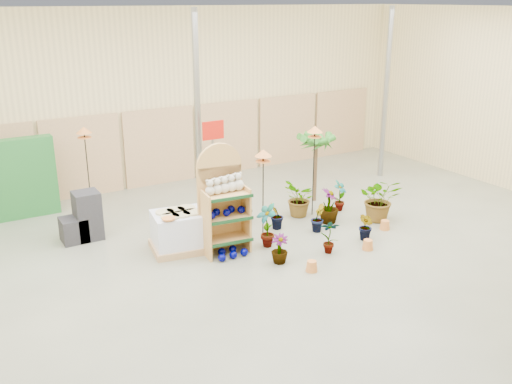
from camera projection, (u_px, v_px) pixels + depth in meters
room at (258, 141)px, 10.37m from camera, size 15.20×12.10×4.70m
display_shelf at (222, 203)px, 10.86m from camera, size 0.94×0.65×2.13m
teddy_bears at (226, 185)px, 10.68m from camera, size 0.79×0.22×0.35m
gazing_balls_shelf at (225, 212)px, 10.80m from camera, size 0.78×0.27×0.15m
gazing_balls_floor at (231, 253)px, 10.84m from camera, size 0.63×0.39×0.15m
pallet_stack at (179, 231)px, 11.05m from camera, size 1.21×1.06×0.80m
charcoal_planters at (83, 220)px, 11.53m from camera, size 0.80×0.50×1.00m
trellis_stock at (9, 180)px, 12.46m from camera, size 2.00×0.30×1.80m
offer_sign at (213, 150)px, 12.31m from camera, size 0.50×0.08×2.20m
bird_table_front at (263, 156)px, 11.22m from camera, size 0.34×0.34×1.86m
bird_table_right at (315, 132)px, 12.37m from camera, size 0.34×0.34×2.05m
bird_table_back at (84, 133)px, 12.42m from camera, size 0.34×0.34×2.03m
palm at (316, 140)px, 13.41m from camera, size 0.70×0.70×1.76m
potted_plant_0 at (267, 225)px, 11.19m from camera, size 0.34×0.48×0.89m
potted_plant_1 at (318, 218)px, 11.97m from camera, size 0.42×0.41×0.60m
potted_plant_3 at (329, 206)px, 12.40m from camera, size 0.61×0.61×0.77m
potted_plant_4 at (340, 196)px, 13.11m from camera, size 0.45×0.39×0.73m
potted_plant_5 at (276, 216)px, 12.06m from camera, size 0.44×0.42×0.62m
potted_plant_6 at (300, 199)px, 12.74m from camera, size 0.90×0.95×0.84m
potted_plant_7 at (279, 249)px, 10.54m from camera, size 0.43×0.43×0.56m
potted_plant_8 at (330, 236)px, 10.93m from camera, size 0.44×0.40×0.68m
potted_plant_9 at (366, 227)px, 11.50m from camera, size 0.33×0.38×0.60m
potted_plant_10 at (380, 199)px, 12.49m from camera, size 1.19×1.16×1.00m
potted_plant_11 at (243, 207)px, 12.38m from camera, size 0.55×0.55×0.74m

